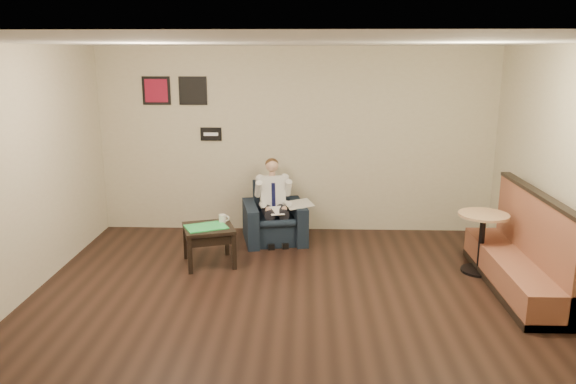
{
  "coord_description": "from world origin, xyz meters",
  "views": [
    {
      "loc": [
        0.16,
        -5.45,
        2.71
      ],
      "look_at": [
        -0.07,
        1.2,
        1.05
      ],
      "focal_mm": 35.0,
      "sensor_mm": 36.0,
      "label": 1
    }
  ],
  "objects_px": {
    "armchair": "(274,213)",
    "side_table": "(209,245)",
    "smartphone": "(211,222)",
    "cafe_table": "(481,243)",
    "green_folder": "(206,227)",
    "coffee_mug": "(222,218)",
    "seated_man": "(275,205)",
    "banquette": "(516,242)"
  },
  "relations": [
    {
      "from": "coffee_mug",
      "to": "green_folder",
      "type": "bearing_deg",
      "value": -128.78
    },
    {
      "from": "seated_man",
      "to": "smartphone",
      "type": "bearing_deg",
      "value": -152.25
    },
    {
      "from": "side_table",
      "to": "cafe_table",
      "type": "xyz_separation_m",
      "value": [
        3.47,
        -0.16,
        0.13
      ]
    },
    {
      "from": "green_folder",
      "to": "smartphone",
      "type": "height_order",
      "value": "green_folder"
    },
    {
      "from": "armchair",
      "to": "green_folder",
      "type": "height_order",
      "value": "armchair"
    },
    {
      "from": "side_table",
      "to": "green_folder",
      "type": "bearing_deg",
      "value": -128.78
    },
    {
      "from": "armchair",
      "to": "coffee_mug",
      "type": "bearing_deg",
      "value": -141.21
    },
    {
      "from": "side_table",
      "to": "cafe_table",
      "type": "relative_size",
      "value": 0.81
    },
    {
      "from": "green_folder",
      "to": "coffee_mug",
      "type": "relative_size",
      "value": 4.74
    },
    {
      "from": "coffee_mug",
      "to": "seated_man",
      "type": "bearing_deg",
      "value": 45.02
    },
    {
      "from": "armchair",
      "to": "seated_man",
      "type": "relative_size",
      "value": 0.75
    },
    {
      "from": "seated_man",
      "to": "smartphone",
      "type": "distance_m",
      "value": 1.06
    },
    {
      "from": "coffee_mug",
      "to": "armchair",
      "type": "bearing_deg",
      "value": 50.18
    },
    {
      "from": "seated_man",
      "to": "side_table",
      "type": "relative_size",
      "value": 1.83
    },
    {
      "from": "seated_man",
      "to": "coffee_mug",
      "type": "xyz_separation_m",
      "value": [
        -0.67,
        -0.67,
        -0.01
      ]
    },
    {
      "from": "side_table",
      "to": "cafe_table",
      "type": "distance_m",
      "value": 3.47
    },
    {
      "from": "side_table",
      "to": "green_folder",
      "type": "relative_size",
      "value": 1.22
    },
    {
      "from": "side_table",
      "to": "banquette",
      "type": "distance_m",
      "value": 3.77
    },
    {
      "from": "seated_man",
      "to": "cafe_table",
      "type": "bearing_deg",
      "value": -32.53
    },
    {
      "from": "armchair",
      "to": "banquette",
      "type": "distance_m",
      "value": 3.32
    },
    {
      "from": "banquette",
      "to": "cafe_table",
      "type": "relative_size",
      "value": 2.92
    },
    {
      "from": "coffee_mug",
      "to": "banquette",
      "type": "height_order",
      "value": "banquette"
    },
    {
      "from": "cafe_table",
      "to": "smartphone",
      "type": "bearing_deg",
      "value": 174.19
    },
    {
      "from": "seated_man",
      "to": "banquette",
      "type": "bearing_deg",
      "value": -39.08
    },
    {
      "from": "seated_man",
      "to": "armchair",
      "type": "bearing_deg",
      "value": 90.0
    },
    {
      "from": "green_folder",
      "to": "cafe_table",
      "type": "xyz_separation_m",
      "value": [
        3.49,
        -0.13,
        -0.13
      ]
    },
    {
      "from": "seated_man",
      "to": "cafe_table",
      "type": "height_order",
      "value": "seated_man"
    },
    {
      "from": "seated_man",
      "to": "side_table",
      "type": "xyz_separation_m",
      "value": [
        -0.82,
        -0.86,
        -0.32
      ]
    },
    {
      "from": "coffee_mug",
      "to": "banquette",
      "type": "distance_m",
      "value": 3.65
    },
    {
      "from": "smartphone",
      "to": "cafe_table",
      "type": "xyz_separation_m",
      "value": [
        3.47,
        -0.35,
        -0.13
      ]
    },
    {
      "from": "side_table",
      "to": "banquette",
      "type": "xyz_separation_m",
      "value": [
        3.7,
        -0.65,
        0.32
      ]
    },
    {
      "from": "armchair",
      "to": "side_table",
      "type": "bearing_deg",
      "value": -141.01
    },
    {
      "from": "banquette",
      "to": "cafe_table",
      "type": "height_order",
      "value": "banquette"
    },
    {
      "from": "smartphone",
      "to": "cafe_table",
      "type": "height_order",
      "value": "cafe_table"
    },
    {
      "from": "side_table",
      "to": "banquette",
      "type": "relative_size",
      "value": 0.28
    },
    {
      "from": "green_folder",
      "to": "cafe_table",
      "type": "relative_size",
      "value": 0.67
    },
    {
      "from": "cafe_table",
      "to": "banquette",
      "type": "bearing_deg",
      "value": -64.38
    },
    {
      "from": "green_folder",
      "to": "banquette",
      "type": "distance_m",
      "value": 3.78
    },
    {
      "from": "seated_man",
      "to": "smartphone",
      "type": "xyz_separation_m",
      "value": [
        -0.82,
        -0.67,
        -0.06
      ]
    },
    {
      "from": "seated_man",
      "to": "green_folder",
      "type": "bearing_deg",
      "value": -144.93
    },
    {
      "from": "seated_man",
      "to": "green_folder",
      "type": "height_order",
      "value": "seated_man"
    },
    {
      "from": "green_folder",
      "to": "smartphone",
      "type": "relative_size",
      "value": 3.21
    }
  ]
}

